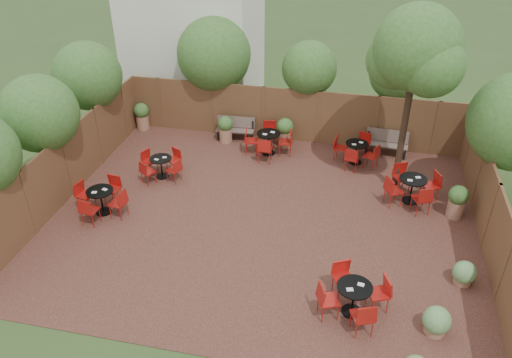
# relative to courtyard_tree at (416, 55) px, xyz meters

# --- Properties ---
(ground) EXTENTS (80.00, 80.00, 0.00)m
(ground) POSITION_rel_courtyard_tree_xyz_m (-3.72, -2.53, -4.29)
(ground) COLOR #354F23
(ground) RESTS_ON ground
(courtyard_paving) EXTENTS (12.00, 10.00, 0.02)m
(courtyard_paving) POSITION_rel_courtyard_tree_xyz_m (-3.72, -2.53, -4.28)
(courtyard_paving) COLOR #3E2019
(courtyard_paving) RESTS_ON ground
(fence_back) EXTENTS (12.00, 0.08, 2.00)m
(fence_back) POSITION_rel_courtyard_tree_xyz_m (-3.72, 2.47, -3.29)
(fence_back) COLOR brown
(fence_back) RESTS_ON ground
(fence_left) EXTENTS (0.08, 10.00, 2.00)m
(fence_left) POSITION_rel_courtyard_tree_xyz_m (-9.72, -2.53, -3.29)
(fence_left) COLOR brown
(fence_left) RESTS_ON ground
(fence_right) EXTENTS (0.08, 10.00, 2.00)m
(fence_right) POSITION_rel_courtyard_tree_xyz_m (2.28, -2.53, -3.29)
(fence_right) COLOR brown
(fence_right) RESTS_ON ground
(neighbour_building) EXTENTS (5.00, 4.00, 8.00)m
(neighbour_building) POSITION_rel_courtyard_tree_xyz_m (-8.22, 5.47, -0.29)
(neighbour_building) COLOR silver
(neighbour_building) RESTS_ON ground
(overhang_foliage) EXTENTS (15.74, 10.64, 2.70)m
(overhang_foliage) POSITION_rel_courtyard_tree_xyz_m (-5.14, 0.24, -1.57)
(overhang_foliage) COLOR #315E1E
(overhang_foliage) RESTS_ON ground
(courtyard_tree) EXTENTS (2.61, 2.51, 5.66)m
(courtyard_tree) POSITION_rel_courtyard_tree_xyz_m (0.00, 0.00, 0.00)
(courtyard_tree) COLOR black
(courtyard_tree) RESTS_ON courtyard_paving
(park_bench_left) EXTENTS (1.40, 0.54, 0.85)m
(park_bench_left) POSITION_rel_courtyard_tree_xyz_m (-5.68, 2.09, -3.84)
(park_bench_left) COLOR brown
(park_bench_left) RESTS_ON courtyard_paving
(park_bench_right) EXTENTS (1.46, 0.57, 0.89)m
(park_bench_right) POSITION_rel_courtyard_tree_xyz_m (-0.28, 2.09, -3.82)
(park_bench_right) COLOR brown
(park_bench_right) RESTS_ON courtyard_paving
(bistro_tables) EXTENTS (10.41, 8.55, 0.93)m
(bistro_tables) POSITION_rel_courtyard_tree_xyz_m (-3.36, -1.38, -3.82)
(bistro_tables) COLOR black
(bistro_tables) RESTS_ON courtyard_paving
(planters) EXTENTS (11.60, 3.99, 1.07)m
(planters) POSITION_rel_courtyard_tree_xyz_m (-4.44, 1.21, -3.71)
(planters) COLOR #95654A
(planters) RESTS_ON courtyard_paving
(low_shrubs) EXTENTS (1.82, 3.65, 0.67)m
(low_shrubs) POSITION_rel_courtyard_tree_xyz_m (0.91, -5.67, -3.97)
(low_shrubs) COLOR #95654A
(low_shrubs) RESTS_ON courtyard_paving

